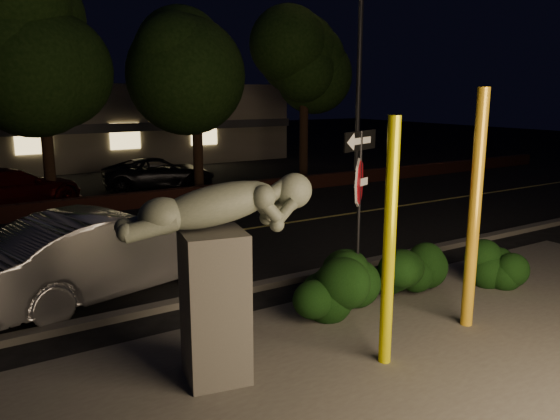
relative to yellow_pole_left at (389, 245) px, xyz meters
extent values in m
plane|color=black|center=(0.67, 10.46, -1.66)|extent=(90.00, 90.00, 0.00)
cube|color=#4C4944|center=(0.67, -0.54, -1.65)|extent=(14.00, 6.00, 0.02)
cube|color=black|center=(0.67, 7.46, -1.66)|extent=(80.00, 8.00, 0.01)
cube|color=#CFBE53|center=(0.67, 7.46, -1.65)|extent=(80.00, 0.12, 0.00)
cube|color=#4C4944|center=(0.67, 3.36, -1.60)|extent=(80.00, 0.25, 0.12)
cube|color=#431D15|center=(0.67, 11.76, -1.41)|extent=(40.00, 0.35, 0.50)
cube|color=black|center=(0.67, 17.46, -1.66)|extent=(40.00, 12.00, 0.01)
cube|color=#6A6455|center=(0.67, 25.46, 0.34)|extent=(22.00, 10.00, 4.00)
cube|color=#333338|center=(0.67, 20.36, 0.34)|extent=(22.00, 0.20, 0.40)
cube|color=#FFD87F|center=(-1.33, 20.41, -0.06)|extent=(1.40, 0.08, 1.20)
cube|color=#FFD87F|center=(2.67, 20.41, -0.06)|extent=(1.40, 0.08, 1.20)
cube|color=#FFD87F|center=(6.67, 20.41, -0.06)|extent=(1.40, 0.08, 1.20)
cylinder|color=black|center=(-1.83, 13.66, 0.46)|extent=(0.36, 0.36, 4.25)
ellipsoid|color=black|center=(-1.83, 13.66, 4.41)|extent=(5.20, 5.20, 4.68)
cylinder|color=black|center=(3.17, 13.26, 0.34)|extent=(0.36, 0.36, 4.00)
ellipsoid|color=black|center=(3.17, 13.26, 4.02)|extent=(4.80, 4.80, 4.32)
cylinder|color=black|center=(8.17, 13.76, 0.29)|extent=(0.36, 0.36, 3.90)
ellipsoid|color=black|center=(8.17, 13.76, 3.78)|extent=(4.40, 4.40, 3.96)
cylinder|color=#F9F108|center=(0.00, 0.00, 0.00)|extent=(0.17, 0.17, 3.33)
cylinder|color=yellow|center=(1.93, 0.21, 0.18)|extent=(0.18, 0.18, 3.68)
cylinder|color=black|center=(1.09, 1.89, -0.17)|extent=(0.06, 0.06, 2.98)
cube|color=white|center=(1.09, 1.89, 0.47)|extent=(0.43, 0.19, 0.13)
cube|color=black|center=(1.09, 1.89, 1.16)|extent=(0.96, 0.38, 0.32)
cube|color=white|center=(1.09, 1.89, 1.16)|extent=(0.61, 0.24, 0.13)
cube|color=#4C4944|center=(-2.11, 0.85, -0.69)|extent=(0.90, 0.90, 1.95)
sphere|color=gray|center=(-1.07, 0.63, 0.72)|extent=(0.46, 0.46, 0.46)
ellipsoid|color=black|center=(0.33, 1.76, -1.13)|extent=(2.21, 1.42, 1.06)
ellipsoid|color=black|center=(2.17, 1.69, -1.13)|extent=(1.86, 1.47, 1.08)
ellipsoid|color=black|center=(3.90, 1.11, -1.22)|extent=(1.45, 1.11, 0.89)
cylinder|color=#49494E|center=(10.84, 13.49, 3.66)|extent=(0.21, 0.21, 10.66)
imported|color=#B5B4B9|center=(-2.40, 4.66, -0.88)|extent=(5.00, 2.82, 1.56)
imported|color=#3E0505|center=(-3.05, 13.70, -1.01)|extent=(4.88, 3.36, 1.31)
imported|color=black|center=(2.25, 14.88, -1.08)|extent=(4.49, 2.73, 1.16)
camera|label=1|loc=(-4.84, -5.01, 1.94)|focal=35.00mm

